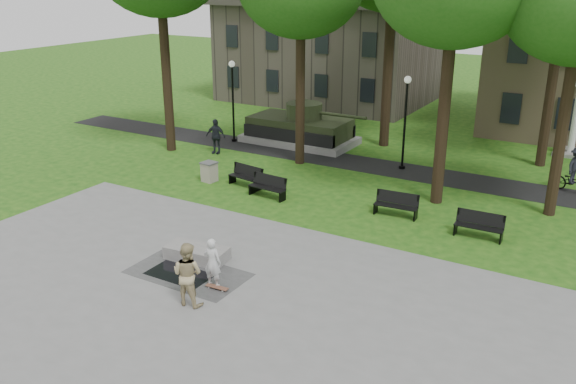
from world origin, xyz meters
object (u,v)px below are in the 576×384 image
(concrete_block, at_px, (197,253))
(skateboarder, at_px, (212,262))
(cyclist, at_px, (575,174))
(trash_bin, at_px, (209,172))
(park_bench_0, at_px, (246,176))
(friend_watching, at_px, (188,274))

(concrete_block, bearing_deg, skateboarder, -37.16)
(cyclist, relative_size, trash_bin, 2.24)
(skateboarder, distance_m, park_bench_0, 9.69)
(concrete_block, distance_m, trash_bin, 8.48)
(concrete_block, height_order, cyclist, cyclist)
(cyclist, xyz_separation_m, trash_bin, (-15.24, -7.13, -0.39))
(friend_watching, bearing_deg, trash_bin, -60.46)
(cyclist, bearing_deg, park_bench_0, 138.68)
(concrete_block, distance_m, cyclist, 17.57)
(park_bench_0, xyz_separation_m, trash_bin, (-1.93, -0.32, -0.04))
(concrete_block, xyz_separation_m, skateboarder, (1.67, -1.26, 0.60))
(skateboarder, distance_m, friend_watching, 1.28)
(skateboarder, bearing_deg, trash_bin, -57.74)
(concrete_block, height_order, trash_bin, trash_bin)
(concrete_block, xyz_separation_m, trash_bin, (-4.80, 6.98, 0.24))
(park_bench_0, height_order, trash_bin, park_bench_0)
(cyclist, distance_m, trash_bin, 16.83)
(park_bench_0, bearing_deg, concrete_block, -59.53)
(friend_watching, relative_size, trash_bin, 2.08)
(friend_watching, bearing_deg, park_bench_0, -69.87)
(park_bench_0, bearing_deg, skateboarder, -53.08)
(concrete_block, xyz_separation_m, friend_watching, (1.71, -2.53, 0.77))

